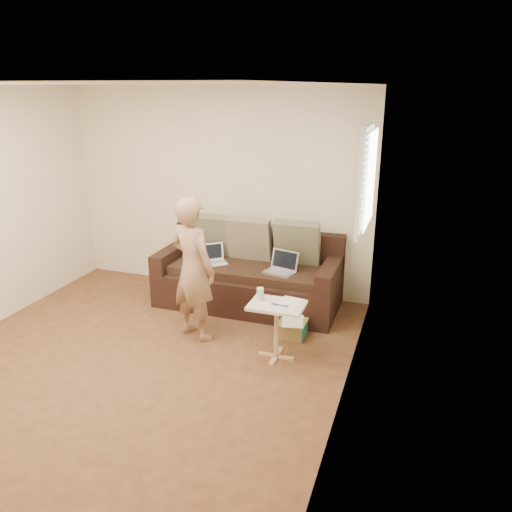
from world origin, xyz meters
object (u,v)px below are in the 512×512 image
side_table (276,331)px  sofa (248,272)px  striped_box (293,328)px  person (193,269)px  laptop_white (213,264)px  drinking_glass (260,294)px  laptop_silver (279,273)px

side_table → sofa: bearing=121.7°
striped_box → person: bearing=-162.3°
laptop_white → drinking_glass: bearing=-86.3°
sofa → striped_box: (0.74, -0.65, -0.33)m
drinking_glass → person: bearing=171.9°
person → sofa: bearing=-83.7°
person → striped_box: size_ratio=5.27×
laptop_silver → drinking_glass: 0.93m
sofa → striped_box: sofa is taller
sofa → laptop_white: sofa is taller
laptop_silver → person: 1.10m
laptop_silver → drinking_glass: drinking_glass is taller
laptop_white → person: 0.92m
laptop_white → person: bearing=-119.7°
laptop_silver → drinking_glass: bearing=-71.6°
side_table → laptop_silver: bearing=105.0°
sofa → side_table: size_ratio=3.76×
striped_box → side_table: bearing=-95.0°
person → drinking_glass: bearing=-166.6°
laptop_silver → striped_box: (0.30, -0.49, -0.43)m
laptop_white → person: size_ratio=0.20×
person → striped_box: bearing=-140.8°
drinking_glass → sofa: bearing=115.4°
laptop_silver → striped_box: laptop_silver is taller
side_table → drinking_glass: size_ratio=4.87×
sofa → side_table: 1.33m
drinking_glass → side_table: bearing=-15.7°
person → side_table: size_ratio=2.65×
laptop_silver → person: (-0.70, -0.81, 0.26)m
laptop_white → drinking_glass: 1.36m
laptop_white → sofa: bearing=-26.7°
laptop_silver → side_table: laptop_silver is taller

